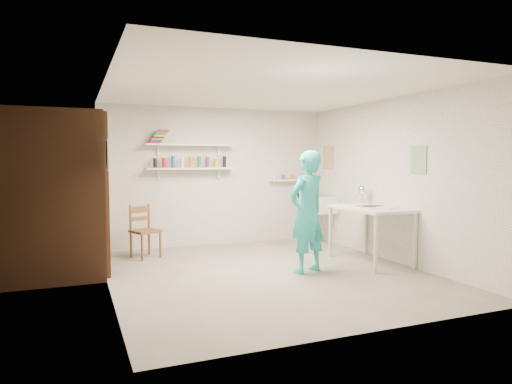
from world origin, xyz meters
name	(u,v)px	position (x,y,z in m)	size (l,w,h in m)	color
floor	(267,274)	(0.00, 0.00, -0.01)	(4.00, 4.50, 0.02)	slate
ceiling	(268,89)	(0.00, 0.00, 2.41)	(4.00, 4.50, 0.02)	silver
wall_back	(217,177)	(0.00, 2.26, 1.20)	(4.00, 0.02, 2.40)	silver
wall_front	(373,195)	(0.00, -2.26, 1.20)	(4.00, 0.02, 2.40)	silver
wall_left	(106,186)	(-2.01, 0.00, 1.20)	(0.02, 4.50, 2.40)	silver
wall_right	(393,180)	(2.01, 0.00, 1.20)	(0.02, 4.50, 2.40)	silver
doorway_recess	(102,196)	(-1.99, 1.05, 1.00)	(0.02, 0.90, 2.00)	black
corridor_box	(45,194)	(-2.70, 1.05, 1.05)	(1.40, 1.50, 2.10)	brown
door_lintel	(102,119)	(-1.97, 1.05, 2.05)	(0.06, 1.05, 0.10)	brown
door_jamb_near	(107,199)	(-1.97, 0.55, 1.00)	(0.06, 0.10, 2.00)	brown
door_jamb_far	(102,194)	(-1.97, 1.55, 1.00)	(0.06, 0.10, 2.00)	brown
shelf_lower	(191,169)	(-0.50, 2.13, 1.35)	(1.50, 0.22, 0.03)	white
shelf_upper	(190,145)	(-0.50, 2.13, 1.75)	(1.50, 0.22, 0.03)	white
ledge_shelf	(288,180)	(1.35, 2.17, 1.12)	(0.70, 0.14, 0.03)	white
poster_left	(107,155)	(-1.99, 0.05, 1.55)	(0.01, 0.28, 0.36)	#334C7F
poster_right_a	(328,157)	(1.99, 1.80, 1.55)	(0.01, 0.34, 0.42)	#995933
poster_right_b	(418,160)	(1.99, -0.55, 1.50)	(0.01, 0.30, 0.38)	#3F724C
belfast_sink	(319,204)	(1.75, 1.70, 0.70)	(0.48, 0.60, 0.30)	white
man	(307,212)	(0.51, -0.15, 0.81)	(0.59, 0.39, 1.62)	#26BDBF
wall_clock	(305,190)	(0.58, 0.06, 1.08)	(0.29, 0.29, 0.04)	beige
wooden_chair	(146,231)	(-1.35, 1.57, 0.41)	(0.38, 0.36, 0.82)	brown
work_table	(370,235)	(1.64, 0.02, 0.41)	(0.73, 1.22, 0.81)	silver
desk_lamp	(363,190)	(1.84, 0.50, 1.03)	(0.15, 0.15, 0.15)	white
spray_cans	(190,163)	(-0.50, 2.13, 1.45)	(1.31, 0.06, 0.17)	black
book_stack	(159,137)	(-1.03, 2.13, 1.88)	(0.32, 0.14, 0.22)	red
ledge_pots	(288,177)	(1.35, 2.17, 1.18)	(0.48, 0.07, 0.09)	silver
papers	(371,207)	(1.64, 0.02, 0.82)	(0.30, 0.22, 0.02)	silver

